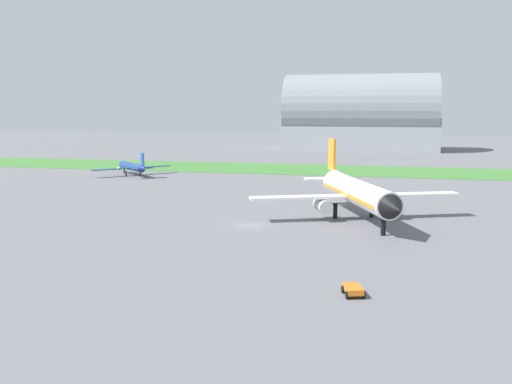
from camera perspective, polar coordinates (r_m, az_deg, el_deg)
ground_plane at (r=81.05m, az=-0.65°, el=-3.57°), size 600.00×600.00×0.00m
grass_taxiway_strip at (r=156.54m, az=6.08°, el=2.38°), size 360.00×28.00×0.08m
airplane_taxiing_turboprop at (r=145.51m, az=-12.98°, el=2.64°), size 15.84×16.54×6.46m
airplane_midfield_jet at (r=86.42m, az=10.59°, el=-0.03°), size 32.44×32.23×12.04m
baggage_cart_near_gate at (r=52.07m, az=10.25°, el=-10.15°), size 2.37×2.79×0.90m
hangar_distant at (r=237.66m, az=10.93°, el=7.76°), size 64.64×31.06×32.20m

